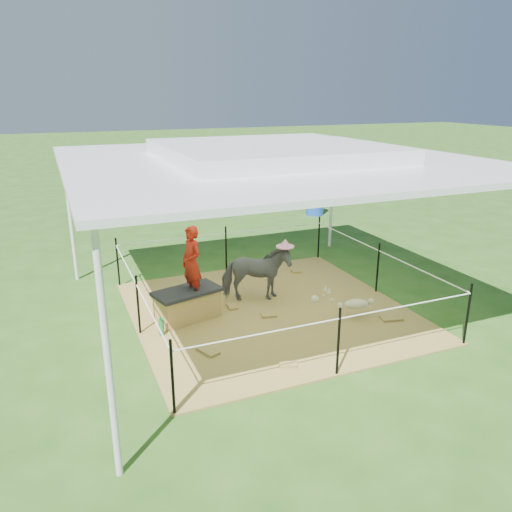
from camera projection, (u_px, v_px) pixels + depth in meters
name	position (u px, v px, depth m)	size (l,w,h in m)	color
ground	(269.00, 312.00, 8.77)	(90.00, 90.00, 0.00)	#2D5919
hay_patch	(269.00, 311.00, 8.77)	(4.60, 4.60, 0.03)	brown
canopy_tent	(271.00, 157.00, 7.93)	(6.30, 6.30, 2.90)	silver
rope_fence	(269.00, 277.00, 8.57)	(4.54, 4.54, 1.00)	black
straw_bale	(188.00, 306.00, 8.38)	(1.03, 0.52, 0.46)	#B18240
dark_cloth	(187.00, 291.00, 8.30)	(1.10, 0.57, 0.06)	black
woman	(191.00, 257.00, 8.15)	(0.45, 0.30, 1.24)	#A81B10
green_bottle	(161.00, 327.00, 7.81)	(0.08, 0.08, 0.29)	#1C7F38
pony	(256.00, 274.00, 9.02)	(0.56, 1.22, 1.03)	#4F4F54
pink_hat	(256.00, 242.00, 8.84)	(0.32, 0.32, 0.15)	pink
foal	(357.00, 302.00, 8.38)	(1.01, 0.56, 0.56)	beige
trash_barrel	(315.00, 201.00, 15.59)	(0.55, 0.55, 0.86)	blue
picnic_table_near	(208.00, 198.00, 16.37)	(1.83, 1.32, 0.76)	#52311C
picnic_table_far	(304.00, 186.00, 18.70)	(1.61, 1.16, 0.67)	brown
distant_person	(249.00, 193.00, 16.51)	(0.50, 0.39, 1.02)	blue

